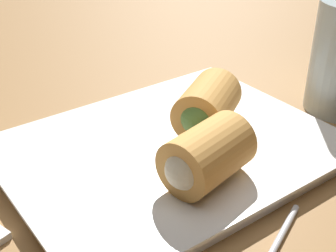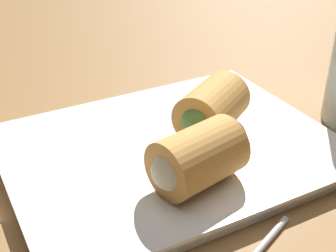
{
  "view_description": "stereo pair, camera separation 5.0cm",
  "coord_description": "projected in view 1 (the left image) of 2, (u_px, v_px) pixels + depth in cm",
  "views": [
    {
      "loc": [
        -21.44,
        -30.3,
        26.06
      ],
      "look_at": [
        -0.3,
        -1.47,
        5.44
      ],
      "focal_mm": 50.0,
      "sensor_mm": 36.0,
      "label": 1
    },
    {
      "loc": [
        -17.21,
        -32.97,
        26.06
      ],
      "look_at": [
        -0.3,
        -1.47,
        5.44
      ],
      "focal_mm": 50.0,
      "sensor_mm": 36.0,
      "label": 2
    }
  ],
  "objects": [
    {
      "name": "serving_plate",
      "position": [
        168.0,
        151.0,
        0.43
      ],
      "size": [
        29.15,
        22.57,
        1.5
      ],
      "color": "white",
      "rests_on": "table_surface"
    },
    {
      "name": "table_surface",
      "position": [
        161.0,
        159.0,
        0.45
      ],
      "size": [
        180.0,
        140.0,
        2.0
      ],
      "color": "olive",
      "rests_on": "ground"
    },
    {
      "name": "roll_front_left",
      "position": [
        204.0,
        157.0,
        0.36
      ],
      "size": [
        8.03,
        6.17,
        4.85
      ],
      "color": "#D19347",
      "rests_on": "serving_plate"
    },
    {
      "name": "roll_front_right",
      "position": [
        206.0,
        107.0,
        0.43
      ],
      "size": [
        8.34,
        7.7,
        4.85
      ],
      "color": "#D19347",
      "rests_on": "serving_plate"
    }
  ]
}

